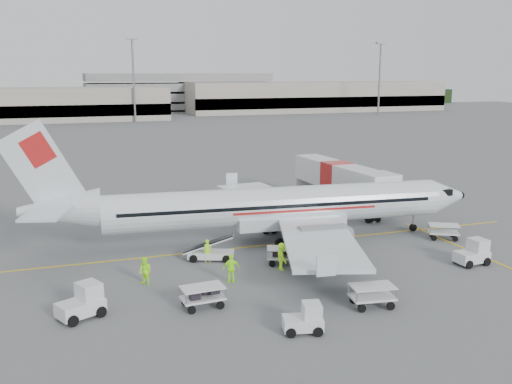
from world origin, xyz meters
TOP-DOWN VIEW (x-y plane):
  - ground at (0.00, 0.00)m, footprint 360.00×360.00m
  - stripe_lead at (0.00, 0.00)m, footprint 44.00×0.20m
  - stripe_cross at (14.00, -8.00)m, footprint 0.20×20.00m
  - terminal_east at (70.00, 145.00)m, footprint 90.00×26.00m
  - parking_garage at (25.00, 160.00)m, footprint 62.00×24.00m
  - treeline at (0.00, 175.00)m, footprint 300.00×3.00m
  - mast_center at (5.00, 118.00)m, footprint 3.20×1.20m
  - mast_east at (80.00, 118.00)m, footprint 3.20×1.20m
  - aircraft at (1.37, 0.91)m, footprint 37.41×30.56m
  - jet_bridge at (10.92, 9.59)m, footprint 4.55×17.35m
  - belt_loader at (-4.74, -2.00)m, footprint 4.56×3.00m
  - tug_fore at (12.03, -8.78)m, footprint 2.38×1.48m
  - tug_mid at (-3.19, -14.70)m, footprint 2.23×1.59m
  - tug_aft at (-13.83, -9.25)m, footprint 2.78×2.30m
  - cart_loaded_a at (-0.21, -4.51)m, footprint 2.60×2.03m
  - cart_loaded_b at (-7.27, -9.99)m, footprint 2.51×1.61m
  - cart_empty_a at (1.82, -12.98)m, footprint 2.63×1.77m
  - cart_empty_b at (14.07, -2.98)m, footprint 2.69×2.27m
  - cone_port at (-4.10, 14.06)m, footprint 0.40×0.40m
  - crew_a at (-5.05, -2.32)m, footprint 0.63×0.46m
  - crew_b at (-9.82, -5.39)m, footprint 1.06×1.09m
  - crew_c at (-0.74, -5.55)m, footprint 0.71×1.21m
  - crew_d at (-4.62, -6.71)m, footprint 1.12×0.55m

SIDE VIEW (x-z plane):
  - ground at x=0.00m, z-range 0.00..0.00m
  - stripe_lead at x=0.00m, z-range 0.00..0.01m
  - stripe_cross at x=14.00m, z-range 0.00..0.01m
  - cone_port at x=-4.10m, z-range 0.00..0.66m
  - cart_loaded_a at x=-0.21m, z-range 0.00..1.19m
  - cart_empty_b at x=14.07m, z-range 0.00..1.21m
  - cart_loaded_b at x=-7.27m, z-range 0.00..1.25m
  - cart_empty_a at x=1.82m, z-range 0.00..1.28m
  - tug_mid at x=-3.19m, z-range 0.00..1.56m
  - crew_a at x=-5.05m, z-range 0.00..1.60m
  - tug_fore at x=12.03m, z-range 0.00..1.77m
  - crew_b at x=-9.82m, z-range 0.00..1.77m
  - crew_d at x=-4.62m, z-range 0.00..1.86m
  - crew_c at x=-0.74m, z-range 0.00..1.86m
  - tug_aft at x=-13.83m, z-range 0.00..1.86m
  - belt_loader at x=-4.74m, z-range 0.00..2.32m
  - jet_bridge at x=10.92m, z-range 0.00..4.50m
  - treeline at x=0.00m, z-range 0.00..6.00m
  - aircraft at x=1.37m, z-range 0.00..9.66m
  - terminal_east at x=70.00m, z-range 0.00..10.00m
  - parking_garage at x=25.00m, z-range 0.00..14.00m
  - mast_center at x=5.00m, z-range 0.00..22.00m
  - mast_east at x=80.00m, z-range 0.00..22.00m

